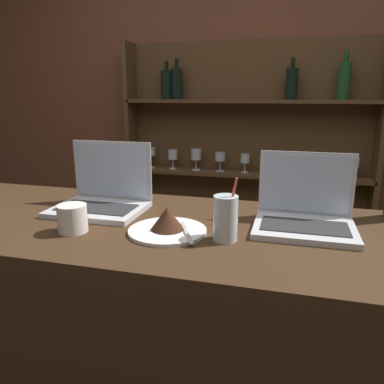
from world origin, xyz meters
TOP-DOWN VIEW (x-y plane):
  - bar_counter at (0.00, 0.33)m, footprint 2.08×0.66m
  - back_wall at (0.00, 1.75)m, footprint 7.00×0.06m
  - back_shelf at (0.01, 1.67)m, footprint 1.56×0.18m
  - laptop_near at (-0.33, 0.43)m, footprint 0.30×0.24m
  - laptop_far at (0.34, 0.42)m, footprint 0.29×0.23m
  - cake_plate at (-0.04, 0.26)m, footprint 0.23×0.23m
  - water_glass at (0.13, 0.25)m, footprint 0.07×0.07m
  - coffee_cup at (-0.31, 0.20)m, footprint 0.09×0.09m

SIDE VIEW (x-z plane):
  - bar_counter at x=0.00m, z-range 0.00..1.10m
  - back_shelf at x=0.01m, z-range 0.05..1.86m
  - cake_plate at x=-0.04m, z-range 1.08..1.16m
  - coffee_cup at x=-0.31m, z-range 1.10..1.18m
  - laptop_far at x=0.34m, z-range 1.03..1.25m
  - laptop_near at x=-0.33m, z-range 1.03..1.26m
  - water_glass at x=0.13m, z-range 1.07..1.25m
  - back_wall at x=0.00m, z-range 0.00..2.70m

